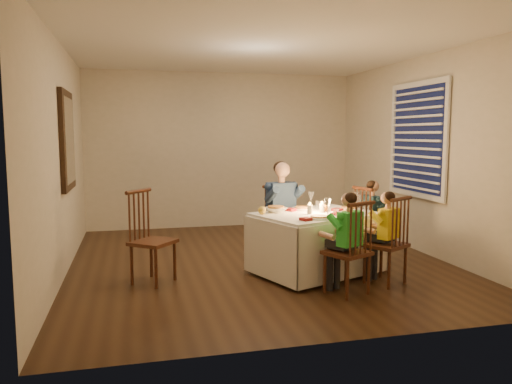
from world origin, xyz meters
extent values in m
plane|color=black|center=(0.00, 0.00, 0.00)|extent=(5.00, 5.00, 0.00)
cube|color=beige|center=(-2.25, 0.00, 1.30)|extent=(0.02, 5.00, 2.60)
cube|color=beige|center=(2.25, 0.00, 1.30)|extent=(0.02, 5.00, 2.60)
cube|color=beige|center=(0.00, 2.50, 1.30)|extent=(4.50, 0.02, 2.60)
plane|color=white|center=(0.00, 0.00, 2.60)|extent=(5.00, 5.00, 0.00)
cube|color=white|center=(0.51, -0.65, 0.67)|extent=(1.53, 1.32, 0.04)
cube|color=white|center=(0.34, -0.21, 0.34)|extent=(1.25, 0.49, 0.63)
cube|color=white|center=(0.68, -1.09, 0.34)|extent=(1.25, 0.49, 0.63)
cube|color=white|center=(1.12, -0.42, 0.34)|extent=(0.36, 0.90, 0.63)
cube|color=white|center=(-0.10, -0.88, 0.34)|extent=(0.36, 0.90, 0.63)
cylinder|color=white|center=(0.45, -0.37, 0.70)|extent=(0.34, 0.34, 0.02)
cylinder|color=white|center=(0.40, -1.02, 0.70)|extent=(0.34, 0.34, 0.02)
cylinder|color=white|center=(0.86, -0.79, 0.70)|extent=(0.34, 0.34, 0.02)
cylinder|color=white|center=(0.97, -0.50, 0.70)|extent=(0.34, 0.34, 0.02)
cylinder|color=silver|center=(0.42, -0.69, 0.74)|extent=(0.06, 0.06, 0.10)
cylinder|color=silver|center=(0.59, -0.62, 0.74)|extent=(0.06, 0.06, 0.10)
sphere|color=yellow|center=(-0.11, -0.59, 0.73)|extent=(0.09, 0.09, 0.09)
sphere|color=orange|center=(0.66, -0.55, 0.73)|extent=(0.08, 0.08, 0.08)
imported|color=white|center=(0.08, -0.48, 0.72)|extent=(0.30, 0.30, 0.06)
cube|color=black|center=(-2.22, 0.30, 1.50)|extent=(0.05, 0.95, 1.15)
cube|color=white|center=(-2.19, 0.30, 1.50)|extent=(0.01, 0.78, 0.98)
cube|color=#0D1334|center=(2.23, 0.10, 1.50)|extent=(0.01, 1.20, 1.40)
cube|color=white|center=(2.21, 0.10, 1.50)|extent=(0.03, 1.34, 1.54)
camera|label=1|loc=(-1.49, -5.88, 1.58)|focal=35.00mm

